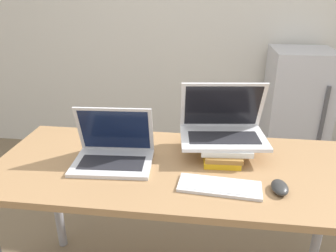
{
  "coord_description": "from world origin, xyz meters",
  "views": [
    {
      "loc": [
        0.11,
        -0.88,
        1.48
      ],
      "look_at": [
        -0.05,
        0.33,
        0.95
      ],
      "focal_mm": 35.0,
      "sensor_mm": 36.0,
      "label": 1
    }
  ],
  "objects_px": {
    "mouse": "(280,187)",
    "mini_fridge": "(294,114)",
    "laptop_on_books": "(223,127)",
    "laptop_left": "(113,152)",
    "wireless_keyboard": "(220,186)",
    "book_stack": "(223,148)"
  },
  "relations": [
    {
      "from": "laptop_left",
      "to": "mouse",
      "type": "relative_size",
      "value": 3.43
    },
    {
      "from": "laptop_left",
      "to": "laptop_on_books",
      "type": "distance_m",
      "value": 0.5
    },
    {
      "from": "laptop_left",
      "to": "wireless_keyboard",
      "type": "bearing_deg",
      "value": -18.0
    },
    {
      "from": "book_stack",
      "to": "mini_fridge",
      "type": "bearing_deg",
      "value": 63.48
    },
    {
      "from": "book_stack",
      "to": "laptop_on_books",
      "type": "distance_m",
      "value": 0.1
    },
    {
      "from": "laptop_left",
      "to": "book_stack",
      "type": "relative_size",
      "value": 1.24
    },
    {
      "from": "book_stack",
      "to": "mini_fridge",
      "type": "height_order",
      "value": "mini_fridge"
    },
    {
      "from": "mouse",
      "to": "book_stack",
      "type": "bearing_deg",
      "value": 128.38
    },
    {
      "from": "wireless_keyboard",
      "to": "laptop_on_books",
      "type": "bearing_deg",
      "value": 87.63
    },
    {
      "from": "laptop_on_books",
      "to": "wireless_keyboard",
      "type": "bearing_deg",
      "value": -92.37
    },
    {
      "from": "laptop_on_books",
      "to": "book_stack",
      "type": "bearing_deg",
      "value": -85.51
    },
    {
      "from": "mouse",
      "to": "mini_fridge",
      "type": "bearing_deg",
      "value": 74.43
    },
    {
      "from": "laptop_on_books",
      "to": "mouse",
      "type": "distance_m",
      "value": 0.38
    },
    {
      "from": "book_stack",
      "to": "mini_fridge",
      "type": "distance_m",
      "value": 1.43
    },
    {
      "from": "book_stack",
      "to": "laptop_left",
      "type": "bearing_deg",
      "value": -165.88
    },
    {
      "from": "book_stack",
      "to": "wireless_keyboard",
      "type": "bearing_deg",
      "value": -93.53
    },
    {
      "from": "laptop_left",
      "to": "book_stack",
      "type": "height_order",
      "value": "laptop_left"
    },
    {
      "from": "mouse",
      "to": "mini_fridge",
      "type": "height_order",
      "value": "mini_fridge"
    },
    {
      "from": "book_stack",
      "to": "laptop_on_books",
      "type": "xyz_separation_m",
      "value": [
        -0.0,
        0.04,
        0.08
      ]
    },
    {
      "from": "book_stack",
      "to": "mouse",
      "type": "distance_m",
      "value": 0.33
    },
    {
      "from": "laptop_on_books",
      "to": "wireless_keyboard",
      "type": "xyz_separation_m",
      "value": [
        -0.01,
        -0.31,
        -0.11
      ]
    },
    {
      "from": "laptop_on_books",
      "to": "laptop_left",
      "type": "bearing_deg",
      "value": -160.73
    }
  ]
}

